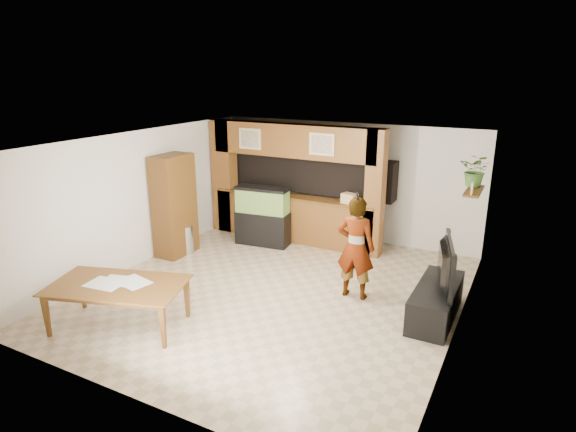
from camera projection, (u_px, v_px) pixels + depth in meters
The scene contains 22 objects.
floor at pixel (275, 291), 8.37m from camera, with size 6.50×6.50×0.00m, color tan.
ceiling at pixel (273, 142), 7.60m from camera, with size 6.50×6.50×0.00m, color white.
wall_back at pixel (345, 181), 10.74m from camera, with size 6.00×6.00×0.00m, color silver.
wall_left at pixel (139, 199), 9.31m from camera, with size 6.50×6.50×0.00m, color silver.
wall_right at pixel (463, 250), 6.65m from camera, with size 6.50×6.50×0.00m, color silver.
partition at pixel (295, 182), 10.63m from camera, with size 4.20×0.99×2.60m.
wall_clock at pixel (173, 160), 9.97m from camera, with size 0.05×0.25×0.25m.
wall_shelf at pixel (474, 191), 8.25m from camera, with size 0.25×0.90×0.04m, color brown.
pantry_cabinet at pixel (174, 205), 9.80m from camera, with size 0.52×0.85×2.08m, color brown.
trash_can at pixel (186, 239), 10.05m from camera, with size 0.32×0.32×0.59m, color #B2B2B7.
aquarium at pixel (263, 217), 10.45m from camera, with size 1.16×0.44×1.29m.
tv_stand at pixel (436, 302), 7.42m from camera, with size 0.58×1.59×0.53m, color black.
television at pixel (440, 264), 7.24m from camera, with size 1.28×0.17×0.74m, color black.
photo_frame at pixel (472, 188), 7.94m from camera, with size 0.03×0.15×0.20m, color tan.
potted_plant at pixel (476, 170), 8.39m from camera, with size 0.52×0.45×0.58m, color #3D692A.
person at pixel (356, 248), 7.94m from camera, with size 0.64×0.42×1.76m, color #917E4F.
microphone at pixel (358, 197), 7.51m from camera, with size 0.03×0.03×0.15m, color black.
dining_table at pixel (118, 307), 7.10m from camera, with size 1.96×1.09×0.69m, color brown.
newspaper_a at pixel (105, 284), 7.05m from camera, with size 0.54×0.39×0.01m, color silver.
newspaper_b at pixel (119, 281), 7.15m from camera, with size 0.49×0.36×0.01m, color silver.
newspaper_c at pixel (133, 282), 7.10m from camera, with size 0.50×0.36×0.01m, color silver.
counter_box at pixel (350, 199), 9.92m from camera, with size 0.31×0.21×0.21m, color tan.
Camera 1 is at (3.73, -6.64, 3.71)m, focal length 30.00 mm.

